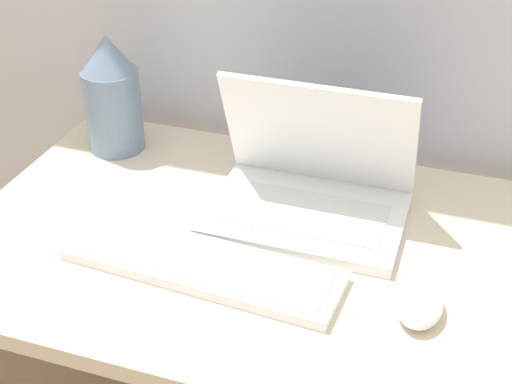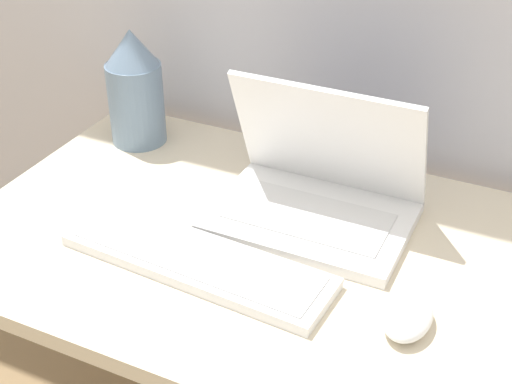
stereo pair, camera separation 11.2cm
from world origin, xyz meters
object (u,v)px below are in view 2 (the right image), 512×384
laptop (316,190)px  mouse (408,317)px  vase (135,88)px  keyboard (197,261)px  mp3_player (226,229)px

laptop → mouse: 0.30m
mouse → vase: size_ratio=0.44×
keyboard → laptop: bearing=61.1°
laptop → mp3_player: (-0.12, -0.11, -0.05)m
vase → mp3_player: vase is taller
mouse → mp3_player: bearing=164.2°
laptop → keyboard: laptop is taller
keyboard → mouse: bearing=1.1°
keyboard → vase: size_ratio=1.90×
laptop → vase: (-0.43, 0.10, 0.06)m
laptop → keyboard: (-0.12, -0.21, -0.04)m
laptop → mouse: size_ratio=3.15×
laptop → mp3_player: bearing=-137.0°
mouse → vase: vase is taller
vase → mp3_player: size_ratio=4.19×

